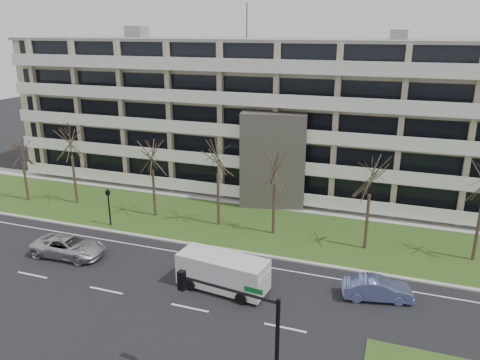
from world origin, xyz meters
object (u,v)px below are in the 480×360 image
at_px(silver_pickup, 69,246).
at_px(white_van, 224,270).
at_px(pedestrian_signal, 109,203).
at_px(blue_sedan, 377,289).
at_px(traffic_signal, 242,327).

relative_size(silver_pickup, white_van, 0.91).
xyz_separation_m(white_van, pedestrian_signal, (-13.00, 6.34, 0.76)).
xyz_separation_m(silver_pickup, pedestrian_signal, (-0.36, 5.84, 1.36)).
bearing_deg(silver_pickup, blue_sedan, -88.34).
bearing_deg(pedestrian_signal, blue_sedan, -23.48).
bearing_deg(blue_sedan, white_van, 90.24).
distance_m(blue_sedan, traffic_signal, 12.30).
distance_m(white_van, pedestrian_signal, 14.48).
distance_m(blue_sedan, white_van, 9.74).
relative_size(blue_sedan, pedestrian_signal, 1.29).
xyz_separation_m(blue_sedan, white_van, (-9.49, -2.12, 0.66)).
xyz_separation_m(blue_sedan, traffic_signal, (-5.26, -10.67, 3.11)).
distance_m(traffic_signal, pedestrian_signal, 22.83).
bearing_deg(white_van, blue_sedan, 19.19).
bearing_deg(traffic_signal, silver_pickup, 159.22).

